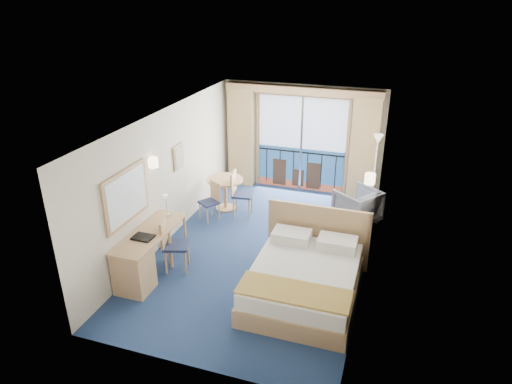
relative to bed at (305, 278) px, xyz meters
name	(u,v)px	position (x,y,z in m)	size (l,w,h in m)	color
floor	(263,250)	(-1.11, 1.17, -0.33)	(6.50, 6.50, 0.00)	navy
room_walls	(263,167)	(-1.11, 1.17, 1.44)	(4.04, 6.54, 2.72)	beige
balcony_door	(301,147)	(-1.12, 4.39, 0.81)	(2.36, 0.03, 2.52)	navy
curtain_left	(241,138)	(-2.66, 4.24, 0.94)	(0.65, 0.22, 2.55)	tan
curtain_right	(364,150)	(0.44, 4.24, 0.94)	(0.65, 0.22, 2.55)	tan
pelmet	(303,90)	(-1.11, 4.27, 2.25)	(3.80, 0.25, 0.18)	tan
mirror	(126,196)	(-3.08, -0.33, 1.22)	(0.05, 1.25, 0.95)	tan
wall_print	(179,157)	(-3.08, 1.62, 1.27)	(0.04, 0.42, 0.52)	tan
sconce_left	(153,162)	(-3.05, 0.57, 1.52)	(0.18, 0.18, 0.18)	#FFDFB2
sconce_right	(370,179)	(0.83, 1.02, 1.52)	(0.18, 0.18, 0.18)	#FFDFB2
bed	(305,278)	(0.00, 0.00, 0.00)	(1.90, 2.26, 1.20)	tan
nightstand	(355,240)	(0.64, 1.58, -0.03)	(0.46, 0.44, 0.61)	tan
phone	(358,224)	(0.66, 1.62, 0.32)	(0.20, 0.16, 0.09)	white
armchair	(357,206)	(0.51, 2.99, 0.05)	(0.82, 0.84, 0.77)	#4B4F5B
floor_lamp	(377,153)	(0.76, 3.90, 1.01)	(0.25, 0.25, 1.78)	silver
desk	(137,264)	(-2.80, -0.66, 0.12)	(0.60, 1.75, 0.82)	tan
desk_chair	(171,241)	(-2.50, 0.01, 0.25)	(0.57, 0.57, 1.04)	#212B4D
folder	(143,237)	(-2.80, -0.40, 0.50)	(0.35, 0.27, 0.03)	black
desk_lamp	(166,201)	(-2.81, 0.49, 0.80)	(0.11, 0.11, 0.42)	silver
round_table	(225,186)	(-2.51, 2.69, 0.24)	(0.84, 0.84, 0.76)	tan
table_chair_a	(239,191)	(-2.11, 2.51, 0.25)	(0.52, 0.51, 1.04)	#212B4D
table_chair_b	(212,199)	(-2.60, 2.11, 0.16)	(0.53, 0.53, 0.88)	#212B4D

